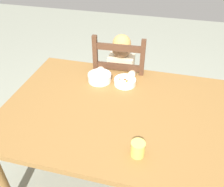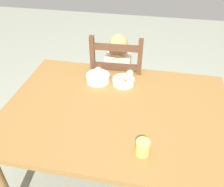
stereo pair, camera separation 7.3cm
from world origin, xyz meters
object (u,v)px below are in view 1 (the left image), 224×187
child_figure (120,71)px  bowl_of_peas (100,77)px  dining_chair (120,86)px  bowl_of_carrots (125,82)px  spoon (119,81)px  dining_table (116,117)px  drinking_cup (138,149)px

child_figure → bowl_of_peas: size_ratio=5.39×
dining_chair → bowl_of_carrots: 0.41m
bowl_of_peas → spoon: bowl_of_peas is taller
dining_chair → bowl_of_carrots: size_ratio=6.16×
dining_table → spoon: bearing=99.1°
dining_chair → drinking_cup: 1.02m
dining_table → bowl_of_peas: bearing=124.5°
bowl_of_carrots → drinking_cup: (0.20, -0.64, 0.02)m
dining_table → dining_chair: 0.62m
bowl_of_peas → spoon: (0.15, 0.02, -0.03)m
child_figure → spoon: (0.05, -0.27, 0.08)m
dining_table → bowl_of_peas: size_ratio=8.36×
child_figure → spoon: child_figure is taller
bowl_of_carrots → dining_chair: bearing=108.6°
child_figure → bowl_of_carrots: (0.10, -0.29, 0.10)m
dining_chair → bowl_of_carrots: (0.10, -0.30, 0.26)m
bowl_of_peas → child_figure: bearing=70.7°
dining_table → bowl_of_carrots: size_ratio=9.14×
bowl_of_peas → spoon: bearing=8.0°
dining_table → drinking_cup: (0.20, -0.35, 0.13)m
dining_table → spoon: (-0.05, 0.31, 0.08)m
dining_chair → child_figure: (-0.00, -0.00, 0.16)m
dining_table → child_figure: child_figure is taller
bowl_of_peas → drinking_cup: size_ratio=2.01×
child_figure → drinking_cup: (0.30, -0.93, 0.12)m
bowl_of_carrots → bowl_of_peas: bearing=180.0°
spoon → child_figure: bearing=100.2°
dining_chair → bowl_of_carrots: dining_chair is taller
child_figure → bowl_of_carrots: bearing=-70.7°
dining_table → spoon: spoon is taller
bowl_of_carrots → dining_table: bearing=-90.6°
dining_chair → child_figure: size_ratio=1.05×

